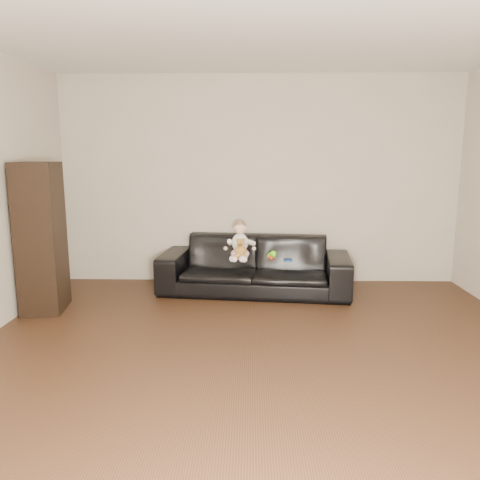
{
  "coord_description": "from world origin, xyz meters",
  "views": [
    {
      "loc": [
        -0.11,
        -3.19,
        1.64
      ],
      "look_at": [
        -0.24,
        2.14,
        0.65
      ],
      "focal_mm": 35.0,
      "sensor_mm": 36.0,
      "label": 1
    }
  ],
  "objects_px": {
    "toy_green": "(271,256)",
    "toy_rattle": "(271,257)",
    "sofa": "(255,265)",
    "baby": "(240,242)",
    "teddy_bear": "(241,248)",
    "cabinet": "(41,238)",
    "toy_blue_disc": "(288,260)"
  },
  "relations": [
    {
      "from": "baby",
      "to": "cabinet",
      "type": "bearing_deg",
      "value": -144.13
    },
    {
      "from": "cabinet",
      "to": "toy_blue_disc",
      "type": "bearing_deg",
      "value": 3.18
    },
    {
      "from": "toy_rattle",
      "to": "toy_blue_disc",
      "type": "height_order",
      "value": "toy_rattle"
    },
    {
      "from": "toy_green",
      "to": "toy_rattle",
      "type": "relative_size",
      "value": 1.77
    },
    {
      "from": "teddy_bear",
      "to": "toy_rattle",
      "type": "bearing_deg",
      "value": 30.75
    },
    {
      "from": "cabinet",
      "to": "teddy_bear",
      "type": "relative_size",
      "value": 7.26
    },
    {
      "from": "cabinet",
      "to": "sofa",
      "type": "bearing_deg",
      "value": 10.36
    },
    {
      "from": "cabinet",
      "to": "toy_rattle",
      "type": "xyz_separation_m",
      "value": [
        2.41,
        0.52,
        -0.31
      ]
    },
    {
      "from": "baby",
      "to": "toy_blue_disc",
      "type": "relative_size",
      "value": 4.45
    },
    {
      "from": "teddy_bear",
      "to": "toy_green",
      "type": "distance_m",
      "value": 0.38
    },
    {
      "from": "toy_blue_disc",
      "to": "toy_rattle",
      "type": "bearing_deg",
      "value": 173.63
    },
    {
      "from": "baby",
      "to": "toy_rattle",
      "type": "bearing_deg",
      "value": 6.42
    },
    {
      "from": "toy_green",
      "to": "toy_blue_disc",
      "type": "distance_m",
      "value": 0.2
    },
    {
      "from": "teddy_bear",
      "to": "toy_rattle",
      "type": "distance_m",
      "value": 0.37
    },
    {
      "from": "baby",
      "to": "teddy_bear",
      "type": "relative_size",
      "value": 2.04
    },
    {
      "from": "cabinet",
      "to": "toy_green",
      "type": "height_order",
      "value": "cabinet"
    },
    {
      "from": "cabinet",
      "to": "toy_rattle",
      "type": "height_order",
      "value": "cabinet"
    },
    {
      "from": "baby",
      "to": "toy_rattle",
      "type": "relative_size",
      "value": 6.08
    },
    {
      "from": "toy_rattle",
      "to": "baby",
      "type": "bearing_deg",
      "value": 166.9
    },
    {
      "from": "baby",
      "to": "toy_green",
      "type": "relative_size",
      "value": 3.44
    },
    {
      "from": "toy_green",
      "to": "toy_rattle",
      "type": "height_order",
      "value": "toy_green"
    },
    {
      "from": "sofa",
      "to": "toy_rattle",
      "type": "distance_m",
      "value": 0.31
    },
    {
      "from": "baby",
      "to": "toy_blue_disc",
      "type": "distance_m",
      "value": 0.59
    },
    {
      "from": "cabinet",
      "to": "toy_blue_disc",
      "type": "distance_m",
      "value": 2.67
    },
    {
      "from": "cabinet",
      "to": "toy_green",
      "type": "distance_m",
      "value": 2.5
    },
    {
      "from": "teddy_bear",
      "to": "toy_rattle",
      "type": "height_order",
      "value": "teddy_bear"
    },
    {
      "from": "cabinet",
      "to": "baby",
      "type": "height_order",
      "value": "cabinet"
    },
    {
      "from": "sofa",
      "to": "baby",
      "type": "xyz_separation_m",
      "value": [
        -0.17,
        -0.12,
        0.3
      ]
    },
    {
      "from": "sofa",
      "to": "toy_blue_disc",
      "type": "xyz_separation_m",
      "value": [
        0.38,
        -0.22,
        0.11
      ]
    },
    {
      "from": "toy_rattle",
      "to": "sofa",
      "type": "bearing_deg",
      "value": 132.9
    },
    {
      "from": "sofa",
      "to": "cabinet",
      "type": "xyz_separation_m",
      "value": [
        -2.22,
        -0.72,
        0.45
      ]
    },
    {
      "from": "sofa",
      "to": "toy_blue_disc",
      "type": "distance_m",
      "value": 0.45
    }
  ]
}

